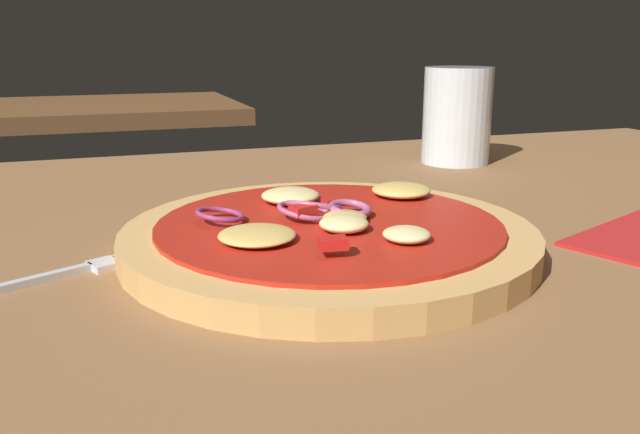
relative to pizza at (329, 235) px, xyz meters
The scene contains 5 objects.
dining_table 0.05m from the pizza, 157.26° to the right, with size 1.49×0.94×0.04m.
pizza is the anchor object (origin of this frame).
fork 0.19m from the pizza, behind, with size 0.18×0.09×0.01m.
beer_glass 0.38m from the pizza, 45.98° to the left, with size 0.08×0.08×0.12m.
background_table 1.22m from the pizza, 96.56° to the left, with size 0.64×0.49×0.04m.
Camera 1 is at (-0.12, -0.41, 0.19)m, focal length 36.58 mm.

